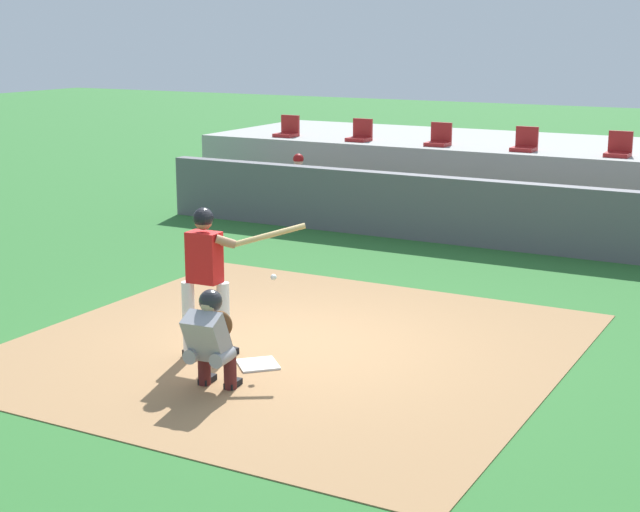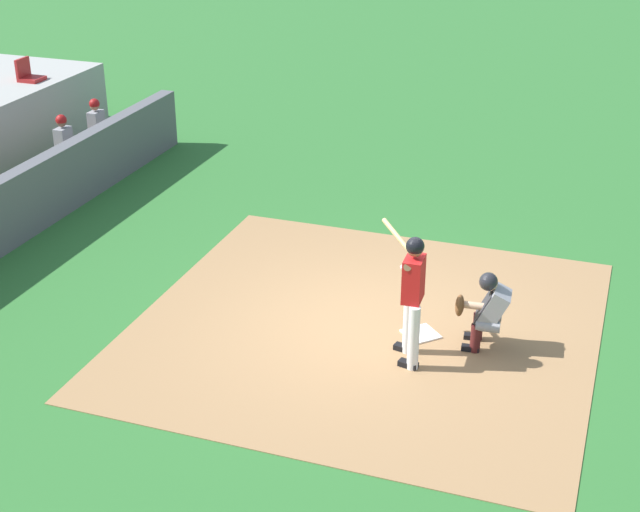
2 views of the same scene
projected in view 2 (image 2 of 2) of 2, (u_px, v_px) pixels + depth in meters
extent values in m
plane|color=#2D6B2D|center=(366.00, 326.00, 13.29)|extent=(80.00, 80.00, 0.00)
cube|color=#9E754C|center=(366.00, 326.00, 13.29)|extent=(6.40, 6.40, 0.01)
cube|color=white|center=(421.00, 334.00, 13.04)|extent=(0.62, 0.62, 0.02)
cylinder|color=silver|center=(414.00, 339.00, 12.07)|extent=(0.15, 0.15, 0.92)
cylinder|color=silver|center=(409.00, 323.00, 12.44)|extent=(0.15, 0.15, 0.92)
cube|color=red|center=(414.00, 279.00, 11.93)|extent=(0.39, 0.25, 0.60)
sphere|color=#996B4C|center=(415.00, 249.00, 11.75)|extent=(0.21, 0.21, 0.21)
sphere|color=black|center=(415.00, 246.00, 11.73)|extent=(0.24, 0.24, 0.24)
cylinder|color=#996B4C|center=(410.00, 261.00, 11.93)|extent=(0.57, 0.17, 0.18)
cylinder|color=#996B4C|center=(417.00, 255.00, 12.08)|extent=(0.25, 0.25, 0.17)
cylinder|color=tan|center=(398.00, 237.00, 12.50)|extent=(0.66, 0.62, 0.24)
cube|color=black|center=(408.00, 365.00, 12.27)|extent=(0.17, 0.28, 0.09)
cube|color=black|center=(403.00, 348.00, 12.65)|extent=(0.17, 0.28, 0.09)
cylinder|color=gray|center=(488.00, 326.00, 12.45)|extent=(0.19, 0.33, 0.16)
cylinder|color=#4C1919|center=(475.00, 338.00, 12.57)|extent=(0.14, 0.14, 0.42)
cube|color=black|center=(470.00, 349.00, 12.65)|extent=(0.13, 0.25, 0.08)
cylinder|color=gray|center=(490.00, 315.00, 12.73)|extent=(0.19, 0.33, 0.16)
cylinder|color=#4C1919|center=(478.00, 327.00, 12.85)|extent=(0.14, 0.14, 0.42)
cube|color=black|center=(473.00, 337.00, 12.93)|extent=(0.13, 0.25, 0.08)
cube|color=gray|center=(494.00, 306.00, 12.48)|extent=(0.44, 0.47, 0.57)
cube|color=#2D2D33|center=(485.00, 305.00, 12.51)|extent=(0.40, 0.29, 0.45)
sphere|color=tan|center=(490.00, 283.00, 12.35)|extent=(0.21, 0.21, 0.21)
sphere|color=#232328|center=(488.00, 282.00, 12.35)|extent=(0.25, 0.25, 0.25)
cylinder|color=tan|center=(477.00, 306.00, 12.50)|extent=(0.14, 0.46, 0.10)
ellipsoid|color=brown|center=(460.00, 305.00, 12.51)|extent=(0.29, 0.14, 0.30)
sphere|color=white|center=(403.00, 267.00, 12.75)|extent=(0.07, 0.07, 0.07)
cylinder|color=#939399|center=(71.00, 157.00, 18.44)|extent=(0.15, 0.40, 0.15)
cylinder|color=#939399|center=(81.00, 171.00, 18.50)|extent=(0.13, 0.13, 0.45)
cube|color=maroon|center=(84.00, 180.00, 18.56)|extent=(0.11, 0.24, 0.08)
cylinder|color=#939399|center=(78.00, 153.00, 18.67)|extent=(0.15, 0.40, 0.15)
cylinder|color=#939399|center=(88.00, 167.00, 18.72)|extent=(0.13, 0.13, 0.45)
cube|color=maroon|center=(92.00, 175.00, 18.78)|extent=(0.11, 0.24, 0.08)
cube|color=gray|center=(64.00, 141.00, 18.51)|extent=(0.36, 0.22, 0.54)
sphere|color=brown|center=(61.00, 122.00, 18.34)|extent=(0.20, 0.20, 0.20)
sphere|color=maroon|center=(61.00, 120.00, 18.32)|extent=(0.22, 0.22, 0.22)
cylinder|color=brown|center=(65.00, 150.00, 18.34)|extent=(0.09, 0.41, 0.22)
cylinder|color=brown|center=(76.00, 144.00, 18.68)|extent=(0.09, 0.41, 0.22)
cylinder|color=#939399|center=(104.00, 139.00, 19.48)|extent=(0.15, 0.40, 0.15)
cylinder|color=#939399|center=(113.00, 152.00, 19.54)|extent=(0.13, 0.13, 0.45)
cube|color=maroon|center=(116.00, 161.00, 19.60)|extent=(0.11, 0.24, 0.08)
cylinder|color=#939399|center=(110.00, 135.00, 19.71)|extent=(0.15, 0.40, 0.15)
cylinder|color=#939399|center=(120.00, 148.00, 19.76)|extent=(0.13, 0.13, 0.45)
cube|color=maroon|center=(122.00, 157.00, 19.82)|extent=(0.11, 0.24, 0.08)
cube|color=gray|center=(96.00, 124.00, 19.55)|extent=(0.36, 0.22, 0.54)
sphere|color=#996B4C|center=(95.00, 106.00, 19.38)|extent=(0.20, 0.20, 0.20)
sphere|color=maroon|center=(94.00, 104.00, 19.36)|extent=(0.22, 0.22, 0.22)
cylinder|color=#996B4C|center=(98.00, 132.00, 19.38)|extent=(0.09, 0.41, 0.22)
cylinder|color=#996B4C|center=(108.00, 127.00, 19.72)|extent=(0.09, 0.41, 0.22)
cube|color=#A51E1E|center=(32.00, 79.00, 20.22)|extent=(0.46, 0.46, 0.08)
cube|color=#A51E1E|center=(23.00, 67.00, 20.18)|extent=(0.46, 0.06, 0.40)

